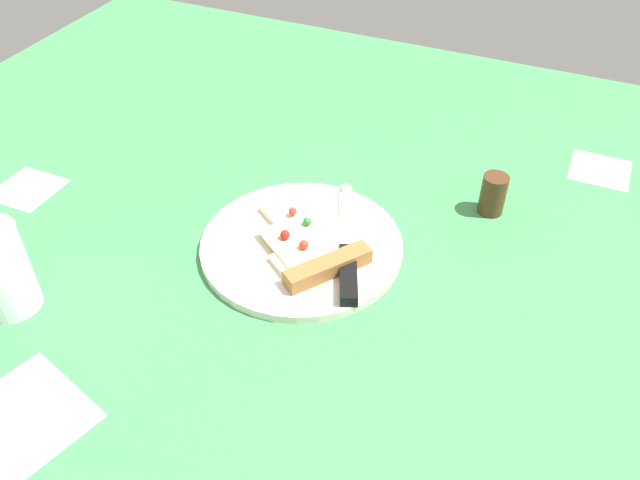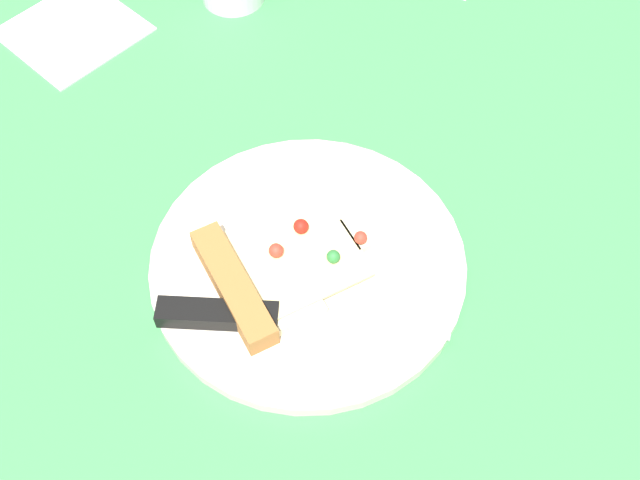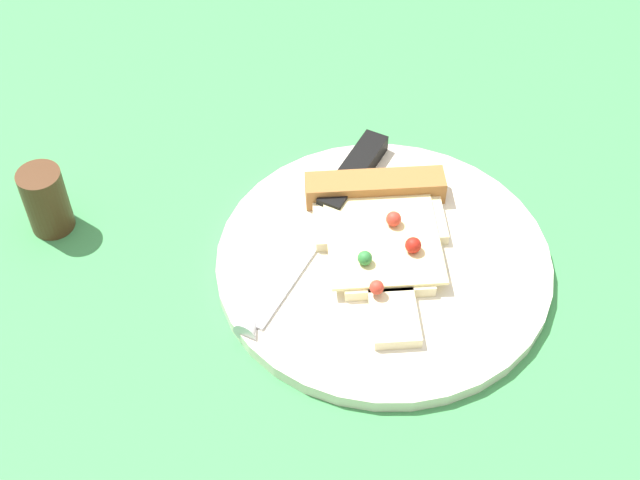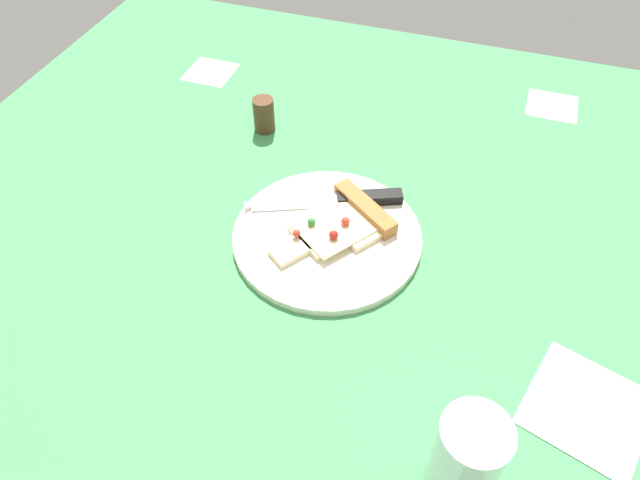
% 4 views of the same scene
% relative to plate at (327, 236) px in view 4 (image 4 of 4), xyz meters
% --- Properties ---
extents(ground_plane, '(1.43, 1.43, 0.03)m').
position_rel_plate_xyz_m(ground_plane, '(0.03, -0.08, -0.02)').
color(ground_plane, '#3D8C4C').
rests_on(ground_plane, ground).
extents(plate, '(0.28, 0.28, 0.01)m').
position_rel_plate_xyz_m(plate, '(0.00, 0.00, 0.00)').
color(plate, silver).
rests_on(plate, ground_plane).
extents(pizza_slice, '(0.16, 0.19, 0.03)m').
position_rel_plate_xyz_m(pizza_slice, '(0.01, 0.02, 0.01)').
color(pizza_slice, beige).
rests_on(pizza_slice, plate).
extents(knife, '(0.23, 0.11, 0.02)m').
position_rel_plate_xyz_m(knife, '(-0.00, 0.07, 0.01)').
color(knife, silver).
rests_on(knife, plate).
extents(drinking_glass, '(0.07, 0.07, 0.12)m').
position_rel_plate_xyz_m(drinking_glass, '(0.24, -0.29, 0.05)').
color(drinking_glass, white).
rests_on(drinking_glass, ground_plane).
extents(pepper_shaker, '(0.04, 0.04, 0.06)m').
position_rel_plate_xyz_m(pepper_shaker, '(-0.19, 0.22, 0.02)').
color(pepper_shaker, '#4C2D19').
rests_on(pepper_shaker, ground_plane).
extents(napkin, '(0.16, 0.16, 0.00)m').
position_rel_plate_xyz_m(napkin, '(0.37, -0.16, -0.00)').
color(napkin, white).
rests_on(napkin, ground_plane).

